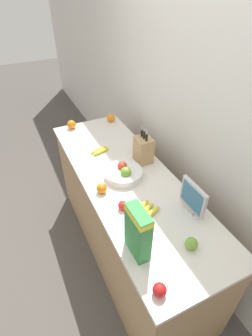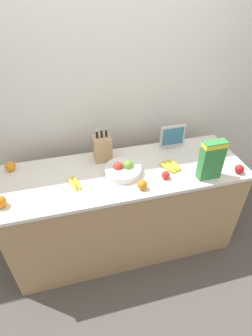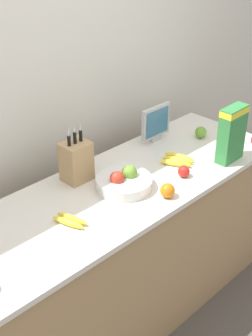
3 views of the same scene
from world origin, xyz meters
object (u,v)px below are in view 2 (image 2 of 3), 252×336
orange_mid_left (10,166)px  knife_block (103,148)px  banana_bunch_left (74,183)px  banana_bunch_right (171,166)px  orange_by_cereal (142,185)px  apple_leftmost (166,175)px  apple_rightmost (204,151)px  orange_back_center (0,202)px  cereal_box (212,159)px  apple_rear (239,169)px  small_monitor (172,136)px  fruit_bowl (123,170)px

orange_mid_left → knife_block: bearing=-2.3°
banana_bunch_left → banana_bunch_right: (0.80, 0.02, 0.00)m
orange_by_cereal → apple_leftmost: bearing=17.7°
apple_leftmost → apple_rightmost: apple_rightmost is taller
knife_block → orange_back_center: bearing=-154.3°
cereal_box → orange_back_center: 1.56m
apple_rightmost → knife_block: bearing=169.6°
apple_leftmost → orange_by_cereal: (-0.21, -0.07, 0.01)m
knife_block → apple_rear: (1.03, -0.47, -0.07)m
knife_block → orange_mid_left: (-0.76, 0.03, -0.07)m
cereal_box → apple_rightmost: (0.12, 0.29, -0.14)m
small_monitor → fruit_bowl: size_ratio=0.78×
fruit_bowl → apple_leftmost: bearing=-26.0°
cereal_box → knife_block: bearing=148.5°
small_monitor → banana_bunch_right: bearing=-113.2°
small_monitor → apple_leftmost: bearing=-118.1°
apple_rear → knife_block: bearing=155.6°
apple_rightmost → orange_by_cereal: (-0.66, -0.29, 0.00)m
banana_bunch_left → orange_mid_left: orange_mid_left is taller
cereal_box → orange_back_center: bearing=176.6°
fruit_bowl → apple_rightmost: (0.75, 0.08, 0.00)m
knife_block → banana_bunch_left: bearing=-134.5°
knife_block → small_monitor: 0.64m
banana_bunch_left → cereal_box: bearing=-9.3°
banana_bunch_right → banana_bunch_left: bearing=-178.9°
small_monitor → apple_leftmost: size_ratio=3.51×
cereal_box → apple_rightmost: cereal_box is taller
fruit_bowl → banana_bunch_right: bearing=-4.1°
small_monitor → apple_leftmost: small_monitor is taller
orange_mid_left → cereal_box: bearing=-17.5°
orange_back_center → orange_by_cereal: 1.01m
orange_back_center → orange_mid_left: orange_back_center is taller
banana_bunch_left → apple_rightmost: 1.16m
apple_rear → orange_back_center: bearing=177.3°
knife_block → fruit_bowl: bearing=-63.1°
apple_rightmost → orange_by_cereal: 0.72m
knife_block → cereal_box: bearing=-30.7°
small_monitor → fruit_bowl: 0.58m
orange_back_center → orange_by_cereal: orange_back_center is taller
cereal_box → apple_rear: cereal_box is taller
banana_bunch_right → apple_rightmost: apple_rightmost is taller
fruit_bowl → apple_rear: 0.94m
apple_leftmost → orange_mid_left: (-1.19, 0.42, 0.01)m
fruit_bowl → orange_by_cereal: bearing=-66.8°
small_monitor → orange_mid_left: size_ratio=2.79×
apple_rightmost → banana_bunch_right: bearing=-163.5°
banana_bunch_left → orange_back_center: bearing=-168.9°
knife_block → apple_rear: size_ratio=4.36×
small_monitor → apple_rear: size_ratio=3.16×
apple_rear → orange_back_center: size_ratio=0.84×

